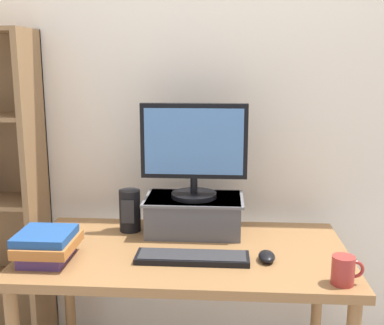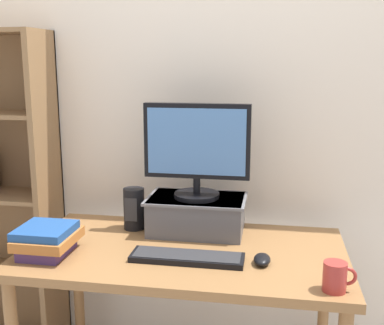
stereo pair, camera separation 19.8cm
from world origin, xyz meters
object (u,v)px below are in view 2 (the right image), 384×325
object	(u,v)px
riser_box	(197,213)
computer_monitor	(197,148)
book_stack	(47,240)
coffee_mug	(336,277)
computer_mouse	(262,259)
desk_speaker	(134,209)
keyboard	(187,257)
desk	(184,267)

from	to	relation	value
riser_box	computer_monitor	bearing A→B (deg)	-90.00
book_stack	coffee_mug	xyz separation A→B (m)	(1.09, -0.13, -0.01)
book_stack	coffee_mug	size ratio (longest dim) A/B	2.17
computer_mouse	book_stack	world-z (taller)	book_stack
riser_box	desk_speaker	size ratio (longest dim) A/B	2.31
computer_mouse	riser_box	bearing A→B (deg)	134.58
riser_box	coffee_mug	xyz separation A→B (m)	(0.55, -0.49, -0.04)
coffee_mug	keyboard	bearing A→B (deg)	162.81
computer_monitor	book_stack	size ratio (longest dim) A/B	1.92
riser_box	desk	bearing A→B (deg)	-95.74
computer_monitor	keyboard	distance (m)	0.49
computer_mouse	desk_speaker	bearing A→B (deg)	153.06
desk	riser_box	distance (m)	0.27
desk	book_stack	bearing A→B (deg)	-164.06
desk_speaker	desk	bearing A→B (deg)	-36.77
computer_monitor	keyboard	size ratio (longest dim) A/B	1.06
computer_mouse	desk_speaker	size ratio (longest dim) A/B	0.55
desk	computer_mouse	xyz separation A→B (m)	(0.32, -0.10, 0.10)
computer_monitor	book_stack	xyz separation A→B (m)	(-0.55, -0.36, -0.32)
computer_mouse	coffee_mug	world-z (taller)	coffee_mug
keyboard	riser_box	bearing A→B (deg)	92.64
computer_monitor	desk_speaker	distance (m)	0.41
desk	coffee_mug	size ratio (longest dim) A/B	11.78
computer_monitor	desk_speaker	xyz separation A→B (m)	(-0.29, -0.00, -0.29)
riser_box	computer_monitor	world-z (taller)	computer_monitor
book_stack	desk	bearing A→B (deg)	15.94
riser_box	computer_monitor	xyz separation A→B (m)	(0.00, -0.00, 0.30)
desk_speaker	computer_monitor	bearing A→B (deg)	0.79
computer_mouse	book_stack	size ratio (longest dim) A/B	0.43
keyboard	desk_speaker	xyz separation A→B (m)	(-0.30, 0.32, 0.08)
book_stack	coffee_mug	world-z (taller)	book_stack
book_stack	computer_monitor	bearing A→B (deg)	33.07
riser_box	book_stack	world-z (taller)	riser_box
keyboard	computer_mouse	bearing A→B (deg)	2.90
desk	keyboard	bearing A→B (deg)	-72.69
desk	computer_monitor	world-z (taller)	computer_monitor
coffee_mug	computer_mouse	bearing A→B (deg)	144.01
book_stack	keyboard	bearing A→B (deg)	3.65
riser_box	keyboard	world-z (taller)	riser_box
riser_box	desk_speaker	world-z (taller)	desk_speaker
riser_box	computer_mouse	distance (m)	0.44
computer_monitor	riser_box	bearing A→B (deg)	90.00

